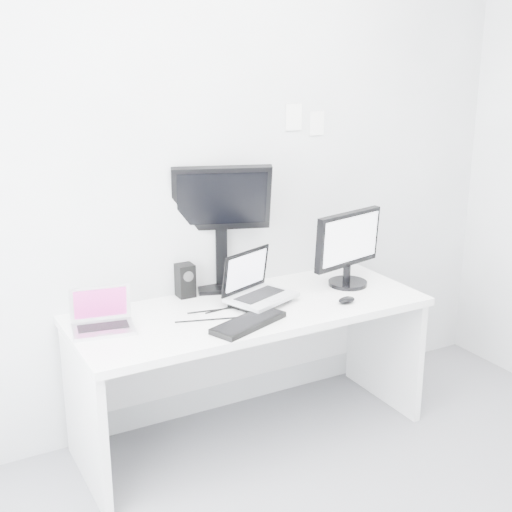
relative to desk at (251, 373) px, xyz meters
name	(u,v)px	position (x,y,z in m)	size (l,w,h in m)	color
back_wall	(219,174)	(0.00, 0.35, 0.99)	(3.60, 3.60, 0.00)	silver
desk	(251,373)	(0.00, 0.00, 0.00)	(1.80, 0.70, 0.73)	white
macbook	(102,310)	(-0.74, 0.05, 0.47)	(0.28, 0.21, 0.21)	silver
speaker	(185,280)	(-0.23, 0.30, 0.45)	(0.09, 0.09, 0.18)	black
dell_laptop	(262,278)	(0.07, 0.01, 0.50)	(0.33, 0.26, 0.28)	#B9BBC1
rear_monitor	(221,226)	(-0.01, 0.31, 0.71)	(0.51, 0.18, 0.70)	black
samsung_monitor	(349,248)	(0.62, 0.04, 0.58)	(0.46, 0.21, 0.43)	black
keyboard	(248,323)	(-0.12, -0.21, 0.38)	(0.40, 0.14, 0.03)	black
mouse	(347,300)	(0.46, -0.19, 0.38)	(0.10, 0.06, 0.03)	black
wall_note_0	(294,117)	(0.45, 0.34, 1.26)	(0.10, 0.00, 0.14)	white
wall_note_1	(317,123)	(0.60, 0.34, 1.22)	(0.09, 0.00, 0.13)	white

